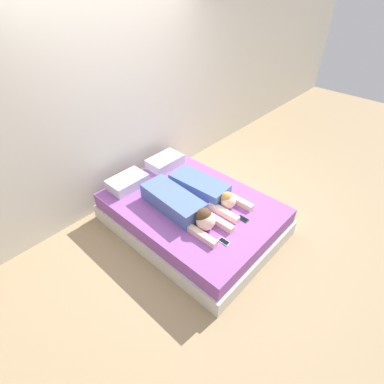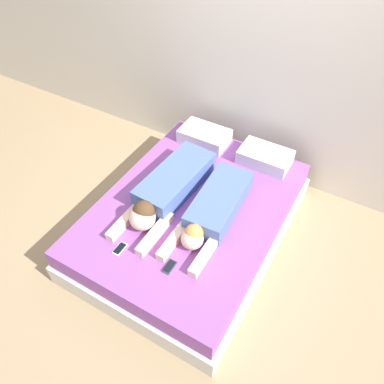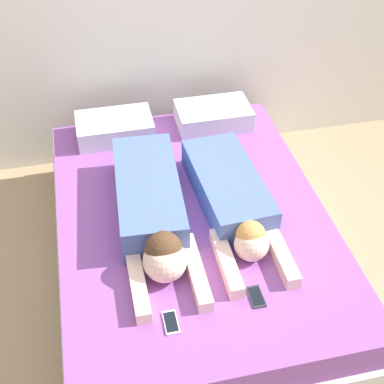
{
  "view_description": "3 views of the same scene",
  "coord_description": "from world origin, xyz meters",
  "px_view_note": "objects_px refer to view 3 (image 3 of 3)",
  "views": [
    {
      "loc": [
        -2.0,
        -1.84,
        2.68
      ],
      "look_at": [
        0.0,
        0.0,
        0.54
      ],
      "focal_mm": 28.0,
      "sensor_mm": 36.0,
      "label": 1
    },
    {
      "loc": [
        1.06,
        -1.84,
        2.73
      ],
      "look_at": [
        0.0,
        0.0,
        0.54
      ],
      "focal_mm": 35.0,
      "sensor_mm": 36.0,
      "label": 2
    },
    {
      "loc": [
        -0.46,
        -2.05,
        2.37
      ],
      "look_at": [
        0.0,
        0.0,
        0.54
      ],
      "focal_mm": 50.0,
      "sensor_mm": 36.0,
      "label": 3
    }
  ],
  "objects_px": {
    "person_left": "(152,210)",
    "person_right": "(232,199)",
    "bed": "(192,239)",
    "cell_phone_left": "(171,322)",
    "cell_phone_right": "(256,297)",
    "pillow_head_left": "(115,128)",
    "pillow_head_right": "(213,116)"
  },
  "relations": [
    {
      "from": "person_right",
      "to": "cell_phone_right",
      "type": "xyz_separation_m",
      "value": [
        -0.05,
        -0.59,
        -0.08
      ]
    },
    {
      "from": "pillow_head_right",
      "to": "person_left",
      "type": "relative_size",
      "value": 0.41
    },
    {
      "from": "bed",
      "to": "person_right",
      "type": "distance_m",
      "value": 0.36
    },
    {
      "from": "person_right",
      "to": "cell_phone_right",
      "type": "distance_m",
      "value": 0.6
    },
    {
      "from": "pillow_head_left",
      "to": "person_right",
      "type": "bearing_deg",
      "value": -57.28
    },
    {
      "from": "cell_phone_right",
      "to": "cell_phone_left",
      "type": "bearing_deg",
      "value": -172.6
    },
    {
      "from": "person_left",
      "to": "person_right",
      "type": "distance_m",
      "value": 0.43
    },
    {
      "from": "bed",
      "to": "pillow_head_left",
      "type": "distance_m",
      "value": 0.91
    },
    {
      "from": "pillow_head_left",
      "to": "person_right",
      "type": "xyz_separation_m",
      "value": [
        0.54,
        -0.83,
        0.02
      ]
    },
    {
      "from": "pillow_head_left",
      "to": "person_left",
      "type": "relative_size",
      "value": 0.41
    },
    {
      "from": "pillow_head_left",
      "to": "person_left",
      "type": "bearing_deg",
      "value": -82.98
    },
    {
      "from": "pillow_head_right",
      "to": "cell_phone_right",
      "type": "height_order",
      "value": "pillow_head_right"
    },
    {
      "from": "bed",
      "to": "pillow_head_right",
      "type": "height_order",
      "value": "pillow_head_right"
    },
    {
      "from": "bed",
      "to": "person_right",
      "type": "xyz_separation_m",
      "value": [
        0.21,
        -0.03,
        0.28
      ]
    },
    {
      "from": "pillow_head_left",
      "to": "cell_phone_right",
      "type": "height_order",
      "value": "pillow_head_left"
    },
    {
      "from": "pillow_head_right",
      "to": "bed",
      "type": "bearing_deg",
      "value": -111.8
    },
    {
      "from": "pillow_head_right",
      "to": "person_right",
      "type": "distance_m",
      "value": 0.84
    },
    {
      "from": "pillow_head_right",
      "to": "person_right",
      "type": "bearing_deg",
      "value": -97.36
    },
    {
      "from": "person_right",
      "to": "bed",
      "type": "bearing_deg",
      "value": 172.19
    },
    {
      "from": "person_left",
      "to": "cell_phone_right",
      "type": "xyz_separation_m",
      "value": [
        0.38,
        -0.58,
        -0.1
      ]
    },
    {
      "from": "cell_phone_right",
      "to": "bed",
      "type": "bearing_deg",
      "value": 104.98
    },
    {
      "from": "person_left",
      "to": "cell_phone_left",
      "type": "distance_m",
      "value": 0.64
    },
    {
      "from": "pillow_head_right",
      "to": "cell_phone_left",
      "type": "relative_size",
      "value": 3.81
    },
    {
      "from": "bed",
      "to": "cell_phone_left",
      "type": "height_order",
      "value": "cell_phone_left"
    },
    {
      "from": "person_left",
      "to": "bed",
      "type": "bearing_deg",
      "value": 9.7
    },
    {
      "from": "bed",
      "to": "person_right",
      "type": "height_order",
      "value": "person_right"
    },
    {
      "from": "person_left",
      "to": "pillow_head_left",
      "type": "bearing_deg",
      "value": 97.02
    },
    {
      "from": "pillow_head_right",
      "to": "person_right",
      "type": "xyz_separation_m",
      "value": [
        -0.11,
        -0.83,
        0.02
      ]
    },
    {
      "from": "pillow_head_right",
      "to": "cell_phone_left",
      "type": "bearing_deg",
      "value": -111.01
    },
    {
      "from": "cell_phone_left",
      "to": "cell_phone_right",
      "type": "height_order",
      "value": "same"
    },
    {
      "from": "person_right",
      "to": "cell_phone_right",
      "type": "relative_size",
      "value": 8.54
    },
    {
      "from": "pillow_head_left",
      "to": "cell_phone_right",
      "type": "distance_m",
      "value": 1.5
    }
  ]
}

